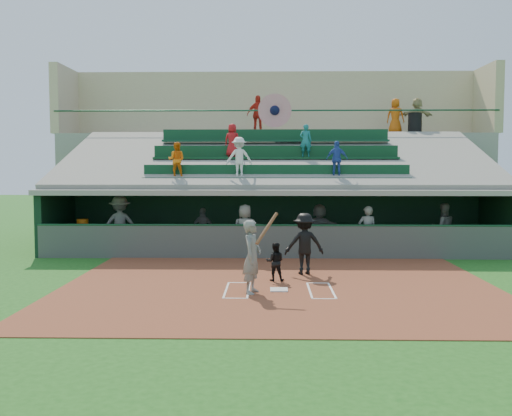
{
  "coord_description": "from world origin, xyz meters",
  "views": [
    {
      "loc": [
        -0.25,
        -13.82,
        3.01
      ],
      "look_at": [
        -0.65,
        3.5,
        1.8
      ],
      "focal_mm": 40.0,
      "sensor_mm": 36.0,
      "label": 1
    }
  ],
  "objects_px": {
    "home_plate": "(279,290)",
    "water_cooler": "(83,225)",
    "catcher": "(275,262)",
    "trash_bin": "(415,123)",
    "white_table": "(83,241)",
    "batter_at_plate": "(252,256)"
  },
  "relations": [
    {
      "from": "white_table",
      "to": "batter_at_plate",
      "type": "bearing_deg",
      "value": -63.15
    },
    {
      "from": "home_plate",
      "to": "catcher",
      "type": "height_order",
      "value": "catcher"
    },
    {
      "from": "catcher",
      "to": "trash_bin",
      "type": "distance_m",
      "value": 13.77
    },
    {
      "from": "batter_at_plate",
      "to": "trash_bin",
      "type": "height_order",
      "value": "trash_bin"
    },
    {
      "from": "catcher",
      "to": "water_cooler",
      "type": "height_order",
      "value": "water_cooler"
    },
    {
      "from": "trash_bin",
      "to": "home_plate",
      "type": "bearing_deg",
      "value": -117.14
    },
    {
      "from": "batter_at_plate",
      "to": "water_cooler",
      "type": "height_order",
      "value": "batter_at_plate"
    },
    {
      "from": "home_plate",
      "to": "white_table",
      "type": "xyz_separation_m",
      "value": [
        -6.88,
        6.15,
        0.39
      ]
    },
    {
      "from": "white_table",
      "to": "trash_bin",
      "type": "height_order",
      "value": "trash_bin"
    },
    {
      "from": "white_table",
      "to": "water_cooler",
      "type": "bearing_deg",
      "value": 81.94
    },
    {
      "from": "home_plate",
      "to": "water_cooler",
      "type": "xyz_separation_m",
      "value": [
        -6.89,
        6.22,
        0.97
      ]
    },
    {
      "from": "batter_at_plate",
      "to": "white_table",
      "type": "relative_size",
      "value": 2.23
    },
    {
      "from": "white_table",
      "to": "trash_bin",
      "type": "relative_size",
      "value": 0.95
    },
    {
      "from": "batter_at_plate",
      "to": "trash_bin",
      "type": "relative_size",
      "value": 2.13
    },
    {
      "from": "batter_at_plate",
      "to": "water_cooler",
      "type": "distance_m",
      "value": 9.05
    },
    {
      "from": "catcher",
      "to": "water_cooler",
      "type": "distance_m",
      "value": 8.48
    },
    {
      "from": "home_plate",
      "to": "water_cooler",
      "type": "height_order",
      "value": "water_cooler"
    },
    {
      "from": "catcher",
      "to": "batter_at_plate",
      "type": "bearing_deg",
      "value": 72.34
    },
    {
      "from": "catcher",
      "to": "white_table",
      "type": "relative_size",
      "value": 1.17
    },
    {
      "from": "home_plate",
      "to": "white_table",
      "type": "bearing_deg",
      "value": 138.18
    },
    {
      "from": "white_table",
      "to": "trash_bin",
      "type": "distance_m",
      "value": 15.4
    },
    {
      "from": "home_plate",
      "to": "water_cooler",
      "type": "distance_m",
      "value": 9.33
    }
  ]
}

